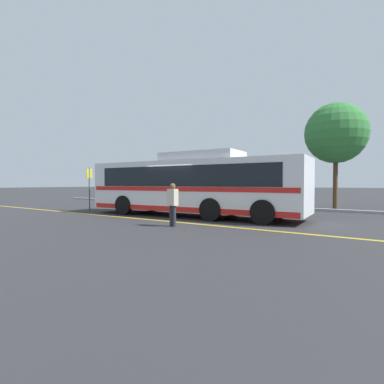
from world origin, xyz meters
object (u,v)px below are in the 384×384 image
(parked_car_0, at_px, (136,193))
(tree_0, at_px, (336,133))
(parked_car_1, at_px, (195,196))
(bus_stop_sign, at_px, (89,184))
(transit_bus, at_px, (192,185))
(pedestrian_0, at_px, (173,202))

(parked_car_0, height_order, tree_0, tree_0)
(parked_car_1, xyz_separation_m, bus_stop_sign, (-3.23, -6.51, 0.85))
(parked_car_0, relative_size, parked_car_1, 1.09)
(transit_bus, relative_size, bus_stop_sign, 4.47)
(parked_car_0, bearing_deg, transit_bus, -118.42)
(bus_stop_sign, xyz_separation_m, tree_0, (11.88, 9.58, 3.19))
(transit_bus, xyz_separation_m, bus_stop_sign, (-6.75, -0.97, 0.04))
(transit_bus, distance_m, pedestrian_0, 3.57)
(parked_car_1, bearing_deg, parked_car_0, 85.17)
(parked_car_0, distance_m, pedestrian_0, 14.11)
(transit_bus, distance_m, bus_stop_sign, 6.82)
(bus_stop_sign, bearing_deg, pedestrian_0, -109.54)
(pedestrian_0, bearing_deg, parked_car_1, -47.66)
(transit_bus, height_order, tree_0, tree_0)
(parked_car_1, height_order, pedestrian_0, pedestrian_0)
(tree_0, bearing_deg, parked_car_1, -160.50)
(parked_car_0, relative_size, pedestrian_0, 2.99)
(tree_0, bearing_deg, parked_car_0, -168.93)
(parked_car_1, relative_size, pedestrian_0, 2.73)
(tree_0, bearing_deg, transit_bus, -120.81)
(transit_bus, height_order, pedestrian_0, transit_bus)
(parked_car_0, bearing_deg, pedestrian_0, -127.06)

